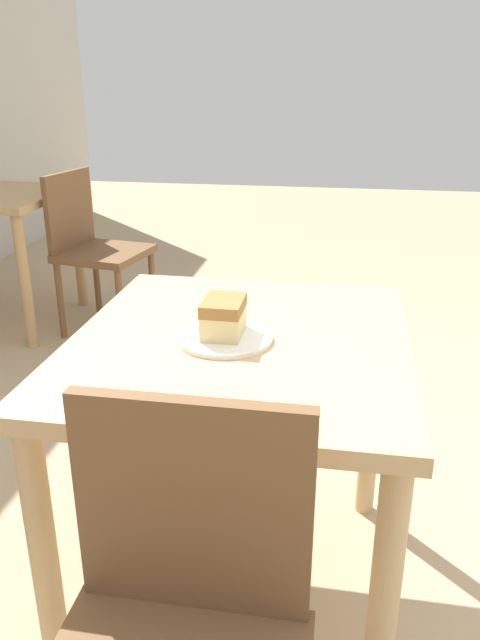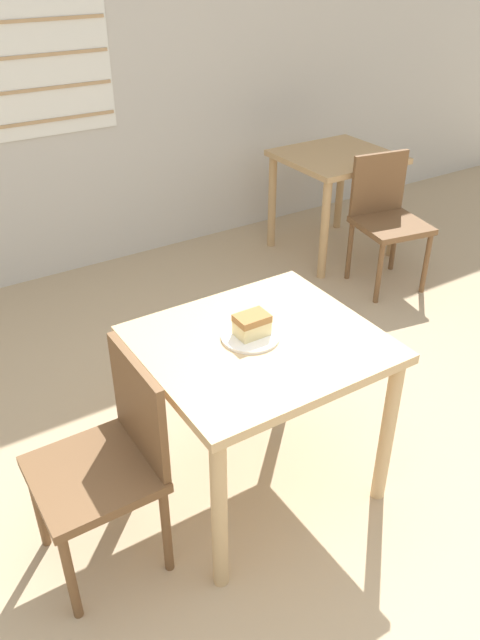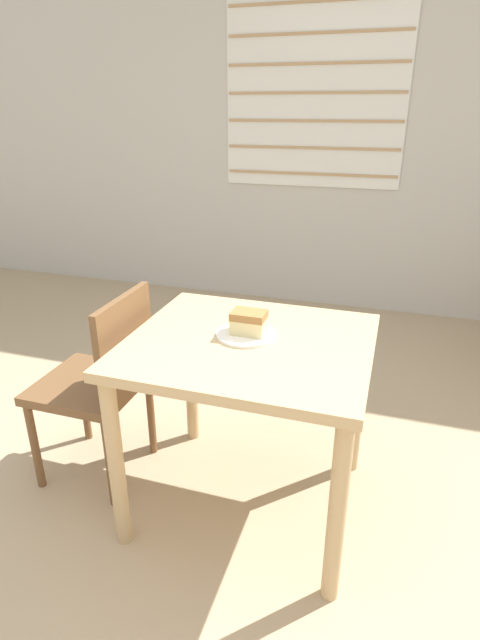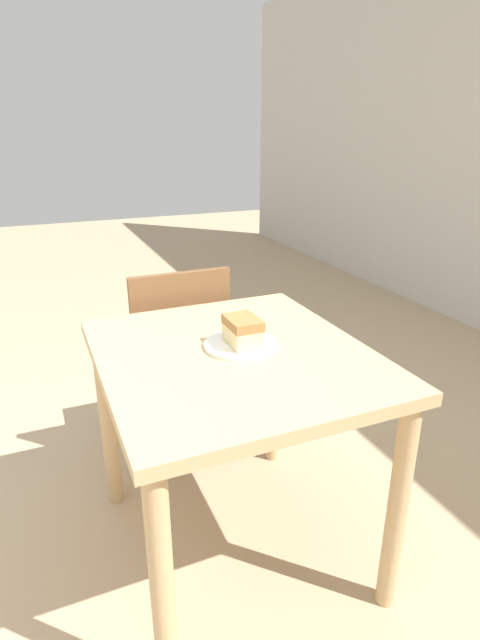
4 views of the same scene
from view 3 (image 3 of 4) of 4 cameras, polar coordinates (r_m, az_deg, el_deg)
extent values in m
plane|color=tan|center=(1.99, -5.61, -29.54)|extent=(14.00, 14.00, 0.00)
cube|color=beige|center=(4.16, 11.07, 20.34)|extent=(10.00, 0.06, 2.80)
cube|color=white|center=(4.14, 8.59, 25.66)|extent=(1.37, 0.01, 1.56)
cube|color=tan|center=(4.16, 7.98, 16.22)|extent=(1.35, 0.01, 0.02)
cube|color=tan|center=(4.14, 8.14, 18.91)|extent=(1.35, 0.01, 0.02)
cube|color=tan|center=(4.13, 8.30, 21.61)|extent=(1.35, 0.01, 0.02)
cube|color=tan|center=(4.13, 8.47, 24.32)|extent=(1.35, 0.01, 0.02)
cube|color=tan|center=(4.14, 8.65, 27.02)|extent=(1.35, 0.01, 0.02)
cube|color=tan|center=(4.16, 8.83, 29.70)|extent=(1.35, 0.01, 0.02)
cube|color=tan|center=(4.18, 9.03, 32.35)|extent=(1.35, 0.01, 0.02)
cube|color=tan|center=(1.88, 1.08, -2.86)|extent=(0.91, 0.81, 0.04)
cylinder|color=tan|center=(1.97, -13.97, -15.76)|extent=(0.06, 0.06, 0.73)
cylinder|color=tan|center=(1.76, 11.00, -21.00)|extent=(0.06, 0.06, 0.73)
cylinder|color=tan|center=(2.48, -5.63, -6.18)|extent=(0.06, 0.06, 0.73)
cylinder|color=tan|center=(2.32, 13.31, -9.01)|extent=(0.06, 0.06, 0.73)
cube|color=brown|center=(2.31, -16.81, -7.10)|extent=(0.43, 0.43, 0.04)
cylinder|color=brown|center=(2.65, -17.40, -8.89)|extent=(0.04, 0.04, 0.43)
cylinder|color=brown|center=(2.42, -22.40, -13.16)|extent=(0.04, 0.04, 0.43)
cylinder|color=brown|center=(2.48, -10.14, -10.57)|extent=(0.04, 0.04, 0.43)
cylinder|color=brown|center=(2.22, -14.65, -15.51)|extent=(0.04, 0.04, 0.43)
cube|color=brown|center=(2.11, -12.95, -2.75)|extent=(0.03, 0.41, 0.41)
cylinder|color=white|center=(1.91, 0.69, -1.64)|extent=(0.23, 0.23, 0.01)
cube|color=beige|center=(1.89, 1.00, -0.66)|extent=(0.13, 0.09, 0.06)
cube|color=#A3703D|center=(1.88, 1.01, 0.56)|extent=(0.13, 0.09, 0.03)
camera|label=1|loc=(2.32, -36.45, 13.45)|focal=35.00mm
camera|label=2|loc=(1.71, -82.65, 23.48)|focal=35.00mm
camera|label=4|loc=(1.38, 54.39, 6.94)|focal=28.00mm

